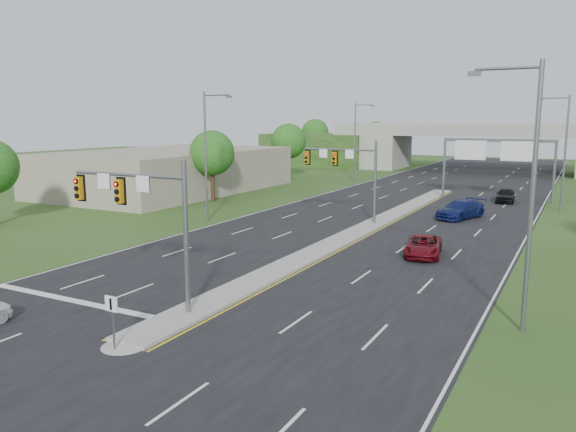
{
  "coord_description": "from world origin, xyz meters",
  "views": [
    {
      "loc": [
        15.27,
        -19.22,
        8.7
      ],
      "look_at": [
        -0.25,
        10.05,
        3.0
      ],
      "focal_mm": 35.0,
      "sensor_mm": 36.0,
      "label": 1
    }
  ],
  "objects_px": {
    "signal_mast_near": "(144,208)",
    "keep_right_sign": "(112,314)",
    "sign_gantry": "(496,152)",
    "overpass": "(484,151)",
    "signal_mast_far": "(350,167)",
    "car_far_b": "(460,209)",
    "car_far_a": "(423,246)",
    "car_far_c": "(505,195)"
  },
  "relations": [
    {
      "from": "sign_gantry",
      "to": "car_far_b",
      "type": "distance_m",
      "value": 14.22
    },
    {
      "from": "signal_mast_near",
      "to": "sign_gantry",
      "type": "distance_m",
      "value": 45.88
    },
    {
      "from": "overpass",
      "to": "car_far_b",
      "type": "height_order",
      "value": "overpass"
    },
    {
      "from": "signal_mast_far",
      "to": "overpass",
      "type": "relative_size",
      "value": 0.09
    },
    {
      "from": "overpass",
      "to": "car_far_b",
      "type": "distance_m",
      "value": 48.98
    },
    {
      "from": "keep_right_sign",
      "to": "car_far_c",
      "type": "distance_m",
      "value": 49.15
    },
    {
      "from": "signal_mast_far",
      "to": "sign_gantry",
      "type": "height_order",
      "value": "signal_mast_far"
    },
    {
      "from": "signal_mast_near",
      "to": "keep_right_sign",
      "type": "height_order",
      "value": "signal_mast_near"
    },
    {
      "from": "car_far_a",
      "to": "car_far_b",
      "type": "height_order",
      "value": "car_far_b"
    },
    {
      "from": "overpass",
      "to": "car_far_c",
      "type": "bearing_deg",
      "value": -77.48
    },
    {
      "from": "signal_mast_far",
      "to": "sign_gantry",
      "type": "xyz_separation_m",
      "value": [
        8.95,
        19.99,
        0.51
      ]
    },
    {
      "from": "overpass",
      "to": "car_far_a",
      "type": "relative_size",
      "value": 17.15
    },
    {
      "from": "car_far_b",
      "to": "overpass",
      "type": "bearing_deg",
      "value": 116.47
    },
    {
      "from": "keep_right_sign",
      "to": "sign_gantry",
      "type": "height_order",
      "value": "sign_gantry"
    },
    {
      "from": "signal_mast_near",
      "to": "car_far_a",
      "type": "xyz_separation_m",
      "value": [
        8.72,
        16.14,
        -4.06
      ]
    },
    {
      "from": "overpass",
      "to": "car_far_a",
      "type": "distance_m",
      "value": 64.33
    },
    {
      "from": "car_far_a",
      "to": "car_far_b",
      "type": "relative_size",
      "value": 0.83
    },
    {
      "from": "signal_mast_far",
      "to": "car_far_a",
      "type": "height_order",
      "value": "signal_mast_far"
    },
    {
      "from": "sign_gantry",
      "to": "overpass",
      "type": "height_order",
      "value": "overpass"
    },
    {
      "from": "sign_gantry",
      "to": "car_far_b",
      "type": "bearing_deg",
      "value": -93.85
    },
    {
      "from": "sign_gantry",
      "to": "car_far_b",
      "type": "xyz_separation_m",
      "value": [
        -0.91,
        -13.48,
        -4.41
      ]
    },
    {
      "from": "keep_right_sign",
      "to": "car_far_b",
      "type": "distance_m",
      "value": 36.43
    },
    {
      "from": "sign_gantry",
      "to": "car_far_a",
      "type": "height_order",
      "value": "sign_gantry"
    },
    {
      "from": "signal_mast_near",
      "to": "car_far_a",
      "type": "height_order",
      "value": "signal_mast_near"
    },
    {
      "from": "keep_right_sign",
      "to": "overpass",
      "type": "distance_m",
      "value": 84.55
    },
    {
      "from": "signal_mast_far",
      "to": "car_far_b",
      "type": "distance_m",
      "value": 11.05
    },
    {
      "from": "keep_right_sign",
      "to": "sign_gantry",
      "type": "relative_size",
      "value": 0.19
    },
    {
      "from": "signal_mast_far",
      "to": "overpass",
      "type": "bearing_deg",
      "value": 87.65
    },
    {
      "from": "signal_mast_far",
      "to": "car_far_b",
      "type": "xyz_separation_m",
      "value": [
        8.04,
        6.51,
        -3.89
      ]
    },
    {
      "from": "signal_mast_near",
      "to": "car_far_c",
      "type": "bearing_deg",
      "value": 76.87
    },
    {
      "from": "overpass",
      "to": "car_far_b",
      "type": "xyz_separation_m",
      "value": [
        5.78,
        -48.56,
        -2.72
      ]
    },
    {
      "from": "signal_mast_near",
      "to": "car_far_c",
      "type": "height_order",
      "value": "signal_mast_near"
    },
    {
      "from": "car_far_a",
      "to": "car_far_b",
      "type": "bearing_deg",
      "value": 82.56
    },
    {
      "from": "sign_gantry",
      "to": "car_far_a",
      "type": "bearing_deg",
      "value": -90.45
    },
    {
      "from": "signal_mast_near",
      "to": "signal_mast_far",
      "type": "height_order",
      "value": "same"
    },
    {
      "from": "signal_mast_near",
      "to": "keep_right_sign",
      "type": "xyz_separation_m",
      "value": [
        2.26,
        -4.45,
        -3.21
      ]
    },
    {
      "from": "sign_gantry",
      "to": "car_far_a",
      "type": "xyz_separation_m",
      "value": [
        -0.23,
        -28.86,
        -4.57
      ]
    },
    {
      "from": "keep_right_sign",
      "to": "overpass",
      "type": "relative_size",
      "value": 0.03
    },
    {
      "from": "car_far_a",
      "to": "car_far_c",
      "type": "xyz_separation_m",
      "value": [
        1.55,
        27.9,
        0.12
      ]
    },
    {
      "from": "keep_right_sign",
      "to": "car_far_a",
      "type": "xyz_separation_m",
      "value": [
        6.46,
        20.59,
        -0.85
      ]
    },
    {
      "from": "keep_right_sign",
      "to": "car_far_c",
      "type": "height_order",
      "value": "keep_right_sign"
    },
    {
      "from": "signal_mast_near",
      "to": "overpass",
      "type": "xyz_separation_m",
      "value": [
        2.26,
        80.07,
        -1.17
      ]
    }
  ]
}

